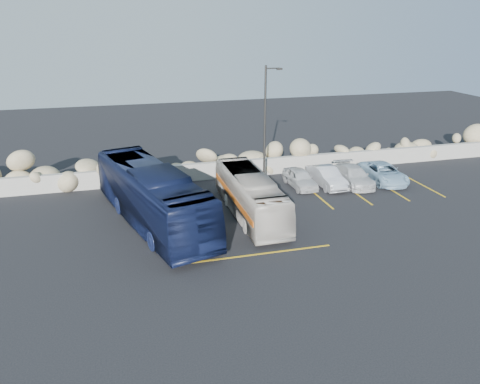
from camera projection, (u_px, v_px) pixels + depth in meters
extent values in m
plane|color=black|center=(274.00, 254.00, 22.63)|extent=(90.00, 90.00, 0.00)
cube|color=gray|center=(220.00, 170.00, 33.29)|extent=(60.00, 0.40, 1.20)
cube|color=gold|center=(198.00, 207.00, 28.36)|extent=(0.12, 5.00, 0.01)
cube|color=gold|center=(277.00, 199.00, 29.59)|extent=(0.12, 5.00, 0.01)
cube|color=gold|center=(317.00, 195.00, 30.25)|extent=(0.12, 5.00, 0.01)
cube|color=gold|center=(353.00, 191.00, 30.88)|extent=(0.12, 5.00, 0.01)
cube|color=gold|center=(388.00, 188.00, 31.51)|extent=(0.12, 5.00, 0.01)
cube|color=gold|center=(422.00, 185.00, 32.14)|extent=(0.12, 5.00, 0.01)
cube|color=gold|center=(253.00, 255.00, 22.56)|extent=(8.00, 0.12, 0.01)
cylinder|color=#292825|center=(265.00, 128.00, 30.45)|extent=(0.14, 0.14, 8.00)
cylinder|color=#292825|center=(273.00, 68.00, 29.23)|extent=(0.90, 0.08, 0.08)
cube|color=#292825|center=(279.00, 69.00, 29.36)|extent=(0.35, 0.18, 0.12)
imported|color=beige|center=(250.00, 195.00, 26.76)|extent=(2.18, 8.92, 2.48)
imported|color=#0F1635|center=(152.00, 195.00, 25.54)|extent=(5.86, 12.08, 3.28)
imported|color=beige|center=(300.00, 178.00, 31.53)|extent=(1.57, 3.64, 1.22)
imported|color=silver|center=(327.00, 177.00, 31.68)|extent=(1.53, 4.01, 1.31)
imported|color=beige|center=(354.00, 176.00, 32.00)|extent=(2.01, 4.31, 1.22)
imported|color=#94B9D2|center=(384.00, 173.00, 32.57)|extent=(2.33, 4.62, 1.25)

